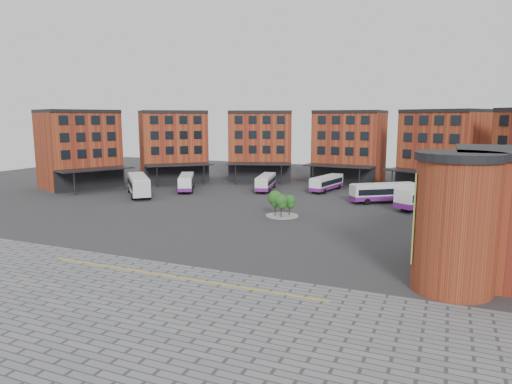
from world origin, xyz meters
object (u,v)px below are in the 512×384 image
at_px(bus_c, 266,182).
at_px(bus_f, 428,196).
at_px(bus_b, 186,182).
at_px(bus_d, 327,183).
at_px(tree_island, 281,202).
at_px(bus_a, 139,184).
at_px(bus_e, 384,192).
at_px(blue_car, 452,270).

bearing_deg(bus_c, bus_f, -25.10).
bearing_deg(bus_b, bus_f, -29.04).
distance_m(bus_d, bus_f, 20.20).
xyz_separation_m(tree_island, bus_a, (-28.04, 6.34, 0.02)).
height_order(bus_c, bus_e, bus_e).
bearing_deg(bus_d, bus_b, -147.62).
distance_m(bus_a, bus_d, 33.16).
height_order(bus_c, blue_car, bus_c).
height_order(bus_a, bus_f, bus_a).
height_order(bus_f, blue_car, bus_f).
height_order(bus_a, bus_e, bus_a).
height_order(bus_b, bus_f, bus_f).
bearing_deg(bus_b, bus_c, -4.65).
distance_m(bus_d, bus_e, 13.52).
xyz_separation_m(bus_a, bus_d, (28.20, 17.44, -0.54)).
xyz_separation_m(bus_f, blue_car, (3.37, -31.02, -1.07)).
xyz_separation_m(bus_b, blue_car, (44.67, -31.51, -0.77)).
bearing_deg(bus_c, bus_e, -23.21).
relative_size(bus_d, bus_e, 0.99).
height_order(tree_island, bus_e, tree_island).
bearing_deg(bus_b, bus_e, -25.54).
distance_m(bus_c, bus_d, 11.04).
bearing_deg(bus_c, bus_d, 6.67).
relative_size(tree_island, bus_d, 0.44).
bearing_deg(bus_f, bus_c, -161.48).
bearing_deg(bus_e, tree_island, -71.38).
bearing_deg(bus_c, bus_b, -168.67).
relative_size(tree_island, bus_f, 0.37).
distance_m(bus_b, bus_d, 25.52).
bearing_deg(blue_car, tree_island, 62.04).
xyz_separation_m(bus_b, bus_e, (34.81, 1.72, 0.08)).
height_order(bus_d, blue_car, bus_d).
bearing_deg(blue_car, bus_c, 51.21).
bearing_deg(bus_e, blue_car, -19.82).
relative_size(bus_a, bus_d, 1.08).
distance_m(bus_a, blue_car, 54.50).
relative_size(bus_c, bus_e, 1.01).
height_order(tree_island, blue_car, tree_island).
height_order(tree_island, bus_b, tree_island).
height_order(bus_b, blue_car, bus_b).
relative_size(bus_b, bus_d, 1.01).
xyz_separation_m(bus_d, blue_car, (20.95, -40.94, -0.70)).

